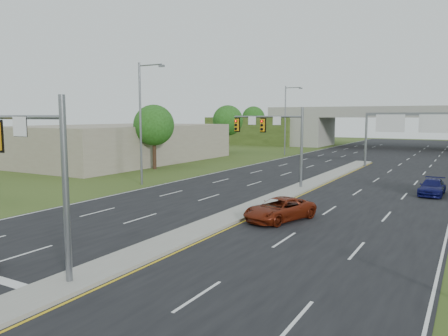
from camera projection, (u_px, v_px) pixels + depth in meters
ground at (70, 285)px, 16.18m from camera, size 240.00×240.00×0.00m
road at (333, 175)px, 46.38m from camera, size 24.00×160.00×0.02m
median at (292, 191)px, 36.01m from camera, size 2.00×54.00×0.16m
lane_markings at (309, 182)px, 41.42m from camera, size 23.72×160.00×0.01m
signal_mast_near at (22, 156)px, 16.67m from camera, size 6.62×0.60×7.00m
signal_mast_far at (277, 134)px, 38.24m from camera, size 6.62×0.60×7.00m
sign_gantry at (414, 125)px, 51.03m from camera, size 11.58×0.44×6.67m
overpass at (398, 130)px, 84.78m from camera, size 80.00×14.00×8.10m
lightpole_l_mid at (142, 118)px, 39.25m from camera, size 2.85×0.25×11.00m
lightpole_l_far at (286, 117)px, 69.45m from camera, size 2.85×0.25×11.00m
tree_l_near at (154, 125)px, 51.29m from camera, size 4.80×4.80×7.60m
tree_l_mid at (228, 121)px, 74.78m from camera, size 5.20×5.20×8.12m
tree_back_a at (253, 118)px, 115.28m from camera, size 6.00×6.00×8.85m
tree_back_b at (304, 119)px, 108.43m from camera, size 5.60×5.60×8.32m
commercial_building at (120, 143)px, 60.83m from camera, size 18.00×30.00×5.00m
car_far_a at (280, 209)px, 26.12m from camera, size 3.63×5.32×1.35m
car_far_b at (432, 187)px, 34.59m from camera, size 1.91×4.40×1.26m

